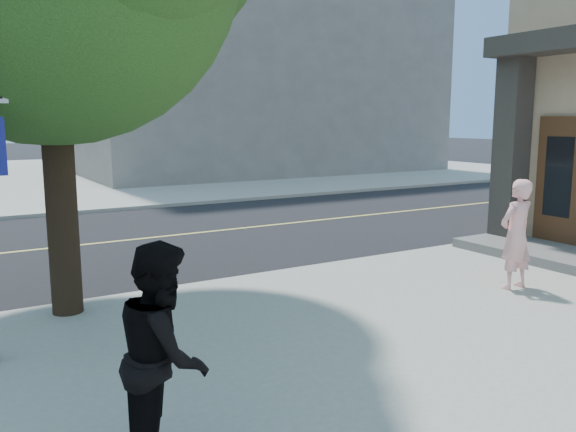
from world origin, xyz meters
TOP-DOWN VIEW (x-y plane):
  - ground at (0.00, 0.00)m, footprint 140.00×140.00m
  - sidewalk_ne at (13.50, 21.50)m, footprint 29.00×25.00m
  - filler_ne at (14.00, 22.00)m, footprint 18.00×16.00m
  - man_on_phone at (6.92, -2.89)m, footprint 0.64×0.43m
  - pedestrian at (0.60, -4.68)m, footprint 0.94×1.04m

SIDE VIEW (x-z plane):
  - ground at x=0.00m, z-range 0.00..0.00m
  - sidewalk_ne at x=13.50m, z-range 0.00..0.12m
  - man_on_phone at x=6.92m, z-range 0.12..1.85m
  - pedestrian at x=0.60m, z-range 0.12..1.87m
  - filler_ne at x=14.00m, z-range 0.12..14.12m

